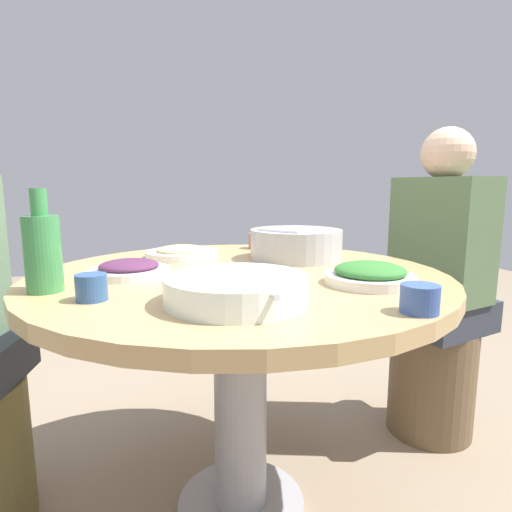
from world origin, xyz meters
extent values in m
plane|color=gray|center=(0.00, 0.00, 0.00)|extent=(8.00, 8.00, 0.00)
cylinder|color=#99999E|center=(0.00, 0.00, 0.01)|extent=(0.38, 0.38, 0.03)
cylinder|color=#99999E|center=(0.00, 0.00, 0.37)|extent=(0.15, 0.15, 0.67)
cylinder|color=tan|center=(0.00, 0.00, 0.72)|extent=(1.14, 1.14, 0.04)
cylinder|color=#B2B5BA|center=(-0.24, -0.16, 0.79)|extent=(0.30, 0.30, 0.10)
ellipsoid|color=white|center=(-0.24, -0.16, 0.80)|extent=(0.25, 0.25, 0.11)
cube|color=white|center=(-0.17, -0.11, 0.84)|extent=(0.13, 0.15, 0.01)
cylinder|color=white|center=(0.09, 0.30, 0.77)|extent=(0.30, 0.30, 0.06)
cylinder|color=black|center=(0.09, 0.30, 0.77)|extent=(0.26, 0.26, 0.04)
cylinder|color=silver|center=(0.09, 0.30, 0.79)|extent=(0.07, 0.33, 0.01)
cylinder|color=white|center=(0.12, -0.30, 0.75)|extent=(0.24, 0.24, 0.02)
ellipsoid|color=tan|center=(0.12, -0.30, 0.77)|extent=(0.17, 0.17, 0.03)
cylinder|color=silver|center=(-0.27, 0.24, 0.75)|extent=(0.22, 0.22, 0.02)
ellipsoid|color=#2F6F2D|center=(-0.27, 0.24, 0.78)|extent=(0.17, 0.17, 0.04)
cylinder|color=white|center=(0.29, -0.05, 0.75)|extent=(0.21, 0.21, 0.02)
ellipsoid|color=#4D2445|center=(0.29, -0.05, 0.77)|extent=(0.16, 0.16, 0.03)
cylinder|color=#3A8646|center=(0.48, 0.08, 0.83)|extent=(0.08, 0.08, 0.17)
cylinder|color=#3A8646|center=(0.48, 0.08, 0.95)|extent=(0.04, 0.04, 0.06)
cylinder|color=#2E548A|center=(0.37, 0.19, 0.77)|extent=(0.07, 0.07, 0.06)
cylinder|color=#CB5543|center=(-0.19, -0.42, 0.77)|extent=(0.07, 0.07, 0.06)
cylinder|color=#365398|center=(-0.22, 0.47, 0.77)|extent=(0.07, 0.07, 0.05)
cylinder|color=brown|center=(-0.84, -0.18, 0.22)|extent=(0.33, 0.33, 0.43)
cube|color=#2D333D|center=(-0.84, -0.18, 0.49)|extent=(0.40, 0.39, 0.12)
cube|color=#516B46|center=(-0.84, -0.18, 0.78)|extent=(0.27, 0.37, 0.46)
sphere|color=beige|center=(-0.84, -0.18, 1.10)|extent=(0.19, 0.19, 0.19)
camera|label=1|loc=(0.30, 1.12, 0.98)|focal=29.61mm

